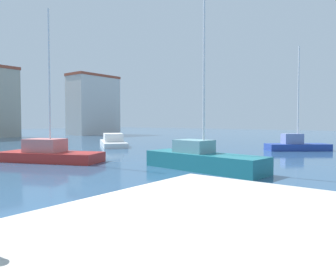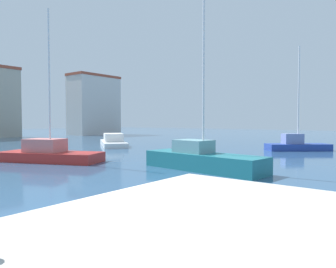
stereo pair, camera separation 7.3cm
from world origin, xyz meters
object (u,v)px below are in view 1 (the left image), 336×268
Objects in this scene: sailboat_blue_behind_lamppost at (296,145)px; sailboat_teal_distant_east at (202,159)px; sailboat_red_far_left at (49,153)px; motorboat_white_distant_north at (113,141)px.

sailboat_teal_distant_east reaches higher than sailboat_blue_behind_lamppost.
sailboat_red_far_left is at bearing 149.87° from sailboat_blue_behind_lamppost.
sailboat_blue_behind_lamppost is at bearing -2.79° from sailboat_teal_distant_east.
sailboat_blue_behind_lamppost reaches higher than motorboat_white_distant_north.
sailboat_blue_behind_lamppost is 15.64m from sailboat_teal_distant_east.
sailboat_red_far_left reaches higher than motorboat_white_distant_north.
motorboat_white_distant_north is (-6.91, 17.83, -0.05)m from sailboat_blue_behind_lamppost.
motorboat_white_distant_north is at bearing 29.67° from sailboat_red_far_left.
sailboat_red_far_left is at bearing 107.90° from sailboat_teal_distant_east.
sailboat_blue_behind_lamppost is 0.94× the size of sailboat_red_far_left.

